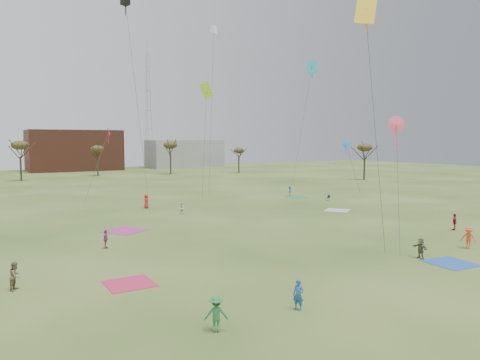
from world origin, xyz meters
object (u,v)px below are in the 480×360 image
flyer_near_right (298,295)px  spectator_fore_a (454,222)px  radio_tower (148,110)px  flyer_near_center (216,314)px  camp_chair_right (328,199)px

flyer_near_right → spectator_fore_a: size_ratio=0.98×
spectator_fore_a → flyer_near_right: bearing=-20.5°
flyer_near_right → radio_tower: bearing=135.9°
flyer_near_center → radio_tower: radio_tower is taller
flyer_near_right → camp_chair_right: (30.71, 32.90, -0.57)m
spectator_fore_a → flyer_near_center: bearing=-22.9°
flyer_near_right → spectator_fore_a: bearing=80.6°
flyer_near_center → radio_tower: (40.82, 129.39, 18.34)m
flyer_near_center → radio_tower: bearing=-81.0°
flyer_near_center → spectator_fore_a: (31.88, 9.61, -0.02)m
camp_chair_right → radio_tower: radio_tower is taller
flyer_near_center → spectator_fore_a: 33.30m
camp_chair_right → spectator_fore_a: bearing=-15.3°
spectator_fore_a → radio_tower: size_ratio=0.04×
flyer_near_right → camp_chair_right: flyer_near_right is taller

